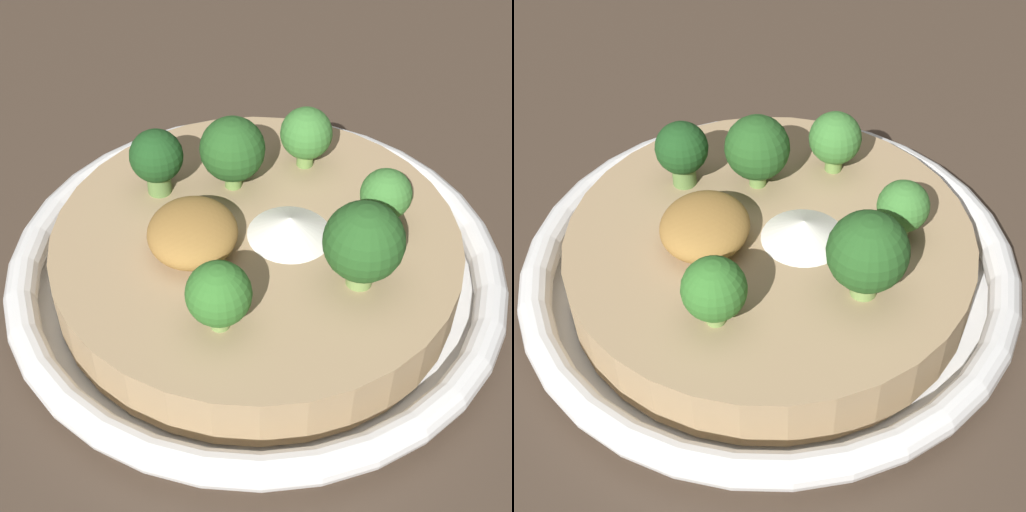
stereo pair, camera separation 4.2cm
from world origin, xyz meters
The scene contains 10 objects.
ground_plane centered at (0.00, 0.00, 0.00)m, with size 6.00×6.00×0.00m, color #47382B.
risotto_bowl centered at (0.00, 0.00, 0.02)m, with size 0.27×0.27×0.04m.
cheese_sprinkle centered at (0.00, 0.02, 0.04)m, with size 0.05×0.05×0.01m.
crispy_onion_garnish centered at (0.01, -0.03, 0.05)m, with size 0.05×0.05×0.02m.
broccoli_back centered at (0.04, 0.05, 0.07)m, with size 0.04×0.04×0.05m.
broccoli_front centered at (-0.04, -0.05, 0.06)m, with size 0.03×0.03×0.04m.
broccoli_front_left centered at (-0.04, -0.01, 0.06)m, with size 0.04×0.04×0.04m.
broccoli_back_left centered at (-0.01, 0.07, 0.06)m, with size 0.03×0.03×0.03m.
broccoli_left centered at (-0.06, 0.03, 0.06)m, with size 0.03×0.03×0.04m.
broccoli_front_right centered at (0.06, -0.02, 0.06)m, with size 0.03×0.03×0.04m.
Camera 2 is at (0.30, 0.04, 0.32)m, focal length 55.00 mm.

